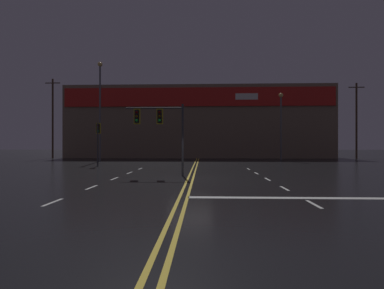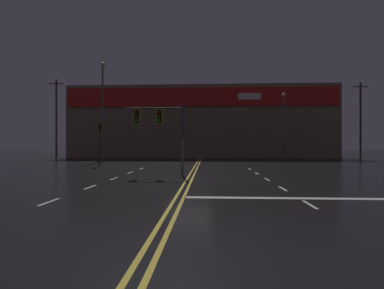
% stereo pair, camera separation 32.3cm
% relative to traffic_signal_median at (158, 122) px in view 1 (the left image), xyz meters
% --- Properties ---
extents(ground_plane, '(200.00, 200.00, 0.00)m').
position_rel_traffic_signal_median_xyz_m(ground_plane, '(2.13, -1.67, -3.46)').
color(ground_plane, black).
extents(road_markings, '(13.22, 60.00, 0.01)m').
position_rel_traffic_signal_median_xyz_m(road_markings, '(2.91, -2.73, -3.45)').
color(road_markings, gold).
rests_on(road_markings, ground).
extents(traffic_signal_median, '(3.73, 0.36, 4.59)m').
position_rel_traffic_signal_median_xyz_m(traffic_signal_median, '(0.00, 0.00, 0.00)').
color(traffic_signal_median, '#38383D').
rests_on(traffic_signal_median, ground).
extents(traffic_signal_corner_northwest, '(0.42, 0.36, 3.99)m').
position_rel_traffic_signal_median_xyz_m(traffic_signal_corner_northwest, '(-6.80, 8.23, -0.52)').
color(traffic_signal_corner_northwest, '#38383D').
rests_on(traffic_signal_corner_northwest, ground).
extents(streetlight_near_right, '(0.56, 0.56, 11.85)m').
position_rel_traffic_signal_median_xyz_m(streetlight_near_right, '(-9.40, 16.19, 3.88)').
color(streetlight_near_right, '#59595E').
rests_on(streetlight_near_right, ground).
extents(streetlight_median_approach, '(0.56, 0.56, 8.51)m').
position_rel_traffic_signal_median_xyz_m(streetlight_median_approach, '(12.71, 19.12, 2.05)').
color(streetlight_median_approach, '#59595E').
rests_on(streetlight_median_approach, ground).
extents(building_backdrop, '(39.71, 10.23, 10.73)m').
position_rel_traffic_signal_median_xyz_m(building_backdrop, '(2.14, 29.01, 1.93)').
color(building_backdrop, '#7A6651').
rests_on(building_backdrop, ground).
extents(utility_pole_row, '(46.14, 0.26, 11.67)m').
position_rel_traffic_signal_median_xyz_m(utility_pole_row, '(1.80, 24.25, 2.09)').
color(utility_pole_row, '#4C3828').
rests_on(utility_pole_row, ground).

